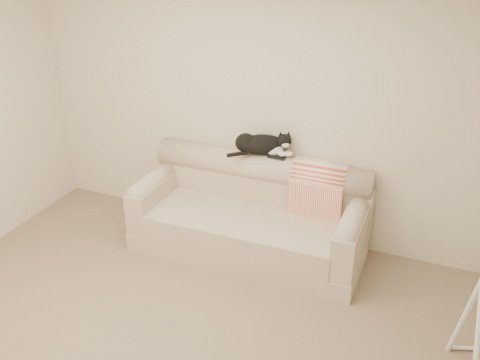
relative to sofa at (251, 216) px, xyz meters
The scene contains 7 objects.
ground_plane 1.65m from the sofa, 87.43° to the right, with size 5.00×5.00×0.00m, color #78634D.
room_shell 2.00m from the sofa, 87.43° to the right, with size 5.04×4.04×2.60m.
sofa is the anchor object (origin of this frame).
remote_a 0.61m from the sofa, 94.74° to the left, with size 0.18×0.07×0.03m.
remote_b 0.62m from the sofa, 52.89° to the left, with size 0.17×0.05×0.02m.
tuxedo_cat 0.70m from the sofa, 88.26° to the left, with size 0.59×0.42×0.24m.
throw_blanket 0.74m from the sofa, 21.01° to the left, with size 0.50×0.38×0.58m.
Camera 1 is at (1.53, -2.57, 2.94)m, focal length 40.00 mm.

